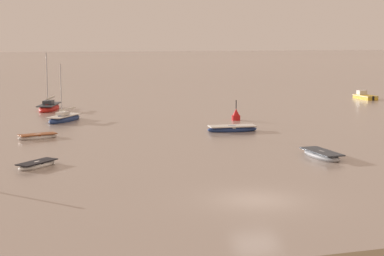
% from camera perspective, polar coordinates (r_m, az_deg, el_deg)
% --- Properties ---
extents(ground_plane, '(800.00, 800.00, 0.00)m').
position_cam_1_polar(ground_plane, '(32.78, 5.97, -6.64)').
color(ground_plane, gray).
extents(motorboat_moored_0, '(1.70, 4.75, 1.77)m').
position_cam_1_polar(motorboat_moored_0, '(90.92, 15.51, 2.80)').
color(motorboat_moored_0, gold).
rests_on(motorboat_moored_0, ground).
extents(sailboat_moored_0, '(4.59, 5.47, 6.16)m').
position_cam_1_polar(sailboat_moored_0, '(64.92, -11.74, 0.86)').
color(sailboat_moored_0, navy).
rests_on(sailboat_moored_0, ground).
extents(sailboat_moored_1, '(3.78, 6.72, 7.19)m').
position_cam_1_polar(sailboat_moored_1, '(75.59, -13.09, 1.87)').
color(sailboat_moored_1, red).
rests_on(sailboat_moored_1, ground).
extents(rowboat_moored_0, '(3.08, 3.01, 0.51)m').
position_cam_1_polar(rowboat_moored_0, '(42.13, -14.16, -3.32)').
color(rowboat_moored_0, white).
rests_on(rowboat_moored_0, ground).
extents(rowboat_moored_1, '(1.63, 4.30, 0.67)m').
position_cam_1_polar(rowboat_moored_1, '(45.01, 11.91, -2.46)').
color(rowboat_moored_1, gray).
rests_on(rowboat_moored_1, ground).
extents(rowboat_moored_2, '(4.81, 2.03, 0.74)m').
position_cam_1_polar(rowboat_moored_2, '(56.75, 3.74, -0.09)').
color(rowboat_moored_2, navy).
rests_on(rowboat_moored_2, ground).
extents(rowboat_moored_6, '(3.61, 2.10, 0.54)m').
position_cam_1_polar(rowboat_moored_6, '(54.15, -14.10, -0.78)').
color(rowboat_moored_6, white).
rests_on(rowboat_moored_6, ground).
extents(channel_buoy, '(0.90, 0.90, 2.30)m').
position_cam_1_polar(channel_buoy, '(64.37, 4.10, 1.13)').
color(channel_buoy, red).
rests_on(channel_buoy, ground).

